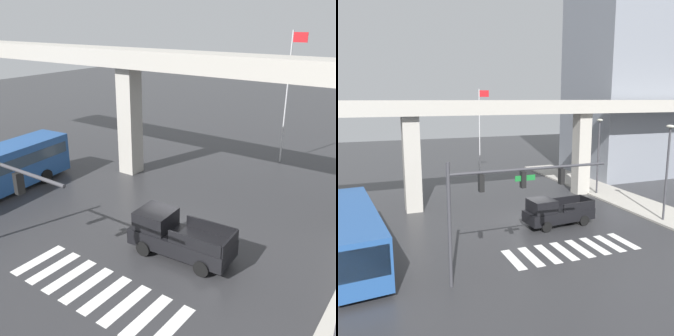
% 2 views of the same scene
% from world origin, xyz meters
% --- Properties ---
extents(ground_plane, '(120.00, 120.00, 0.00)m').
position_xyz_m(ground_plane, '(0.00, 0.00, 0.00)').
color(ground_plane, '#2D2D30').
extents(crosswalk_stripes, '(8.25, 2.80, 0.01)m').
position_xyz_m(crosswalk_stripes, '(0.00, -5.70, 0.01)').
color(crosswalk_stripes, silver).
rests_on(crosswalk_stripes, ground).
extents(elevated_overpass, '(53.70, 2.44, 8.95)m').
position_xyz_m(elevated_overpass, '(0.00, 5.89, 7.71)').
color(elevated_overpass, '#ADA89E').
rests_on(elevated_overpass, ground).
extents(office_building, '(13.70, 10.31, 35.72)m').
position_xyz_m(office_building, '(19.19, 12.77, 17.86)').
color(office_building, gray).
rests_on(office_building, ground).
extents(sidewalk_east, '(4.00, 36.00, 0.15)m').
position_xyz_m(sidewalk_east, '(10.34, 2.00, 0.07)').
color(sidewalk_east, '#ADA89E').
rests_on(sidewalk_east, ground).
extents(pickup_truck, '(5.21, 2.34, 2.08)m').
position_xyz_m(pickup_truck, '(1.18, -1.43, 0.99)').
color(pickup_truck, black).
rests_on(pickup_truck, ground).
extents(city_bus, '(3.66, 11.00, 2.99)m').
position_xyz_m(city_bus, '(-12.31, -2.37, 1.72)').
color(city_bus, '#234C8C').
rests_on(city_bus, ground).
extents(traffic_signal_mast, '(8.69, 0.32, 6.20)m').
position_xyz_m(traffic_signal_mast, '(-5.21, -7.42, 4.56)').
color(traffic_signal_mast, '#38383D').
rests_on(traffic_signal_mast, ground).
extents(street_lamp_near_corner, '(0.44, 0.70, 7.24)m').
position_xyz_m(street_lamp_near_corner, '(9.14, -3.62, 4.56)').
color(street_lamp_near_corner, '#38383D').
rests_on(street_lamp_near_corner, ground).
extents(street_lamp_mid_block, '(0.44, 0.70, 7.24)m').
position_xyz_m(street_lamp_mid_block, '(9.14, 4.87, 4.56)').
color(street_lamp_mid_block, '#38383D').
rests_on(street_lamp_mid_block, ground).
extents(flagpole, '(1.16, 0.12, 10.10)m').
position_xyz_m(flagpole, '(0.53, 14.50, 5.85)').
color(flagpole, silver).
rests_on(flagpole, ground).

